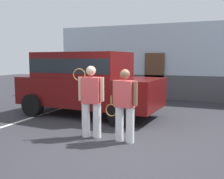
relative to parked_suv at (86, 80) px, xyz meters
name	(u,v)px	position (x,y,z in m)	size (l,w,h in m)	color
ground_plane	(110,145)	(1.87, -2.53, -1.15)	(40.00, 40.00, 0.00)	#2D2D33
parking_stripe_0	(32,117)	(-1.39, -1.03, -1.14)	(0.12, 4.40, 0.01)	silver
house_frontage	(168,64)	(1.86, 4.43, 0.46)	(10.88, 0.40, 3.41)	silver
parked_suv	(86,80)	(0.00, 0.00, 0.00)	(4.72, 2.41, 2.05)	#590C0C
tennis_player_man	(91,100)	(1.25, -2.17, -0.27)	(0.76, 0.32, 1.68)	white
tennis_player_woman	(125,105)	(2.10, -2.20, -0.31)	(0.85, 0.30, 1.62)	white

